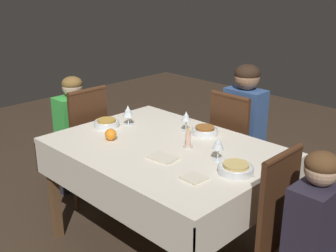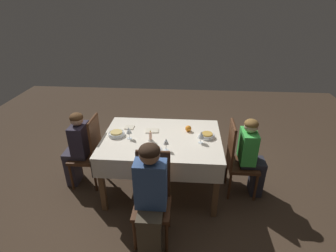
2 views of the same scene
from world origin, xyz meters
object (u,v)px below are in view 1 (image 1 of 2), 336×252
(chair_east, at_px, (84,142))
(napkin_red_folded, at_px, (163,158))
(wine_glass_west, at_px, (218,144))
(bowl_south, at_px, (205,130))
(dining_table, at_px, (165,158))
(napkin_spare_side, at_px, (194,178))
(person_child_green, at_px, (72,131))
(bowl_east, at_px, (107,123))
(person_adult_denim, at_px, (247,128))
(wine_glass_south, at_px, (186,117))
(orange_fruit, at_px, (111,134))
(chair_south, at_px, (235,150))
(candle_centerpiece, at_px, (188,140))
(wine_glass_east, at_px, (128,112))
(chair_west, at_px, (292,242))
(person_child_dark, at_px, (323,247))
(bowl_west, at_px, (236,168))

(chair_east, height_order, napkin_red_folded, chair_east)
(wine_glass_west, bearing_deg, bowl_south, -40.01)
(bowl_south, bearing_deg, dining_table, 81.77)
(wine_glass_west, relative_size, napkin_spare_side, 1.26)
(person_child_green, height_order, bowl_east, person_child_green)
(chair_east, bearing_deg, person_adult_denim, 132.80)
(wine_glass_south, relative_size, orange_fruit, 1.89)
(chair_south, height_order, napkin_red_folded, chair_south)
(chair_south, relative_size, candle_centerpiece, 7.35)
(chair_east, distance_m, napkin_spare_side, 1.42)
(bowl_south, bearing_deg, wine_glass_west, 139.99)
(wine_glass_east, bearing_deg, chair_west, 175.32)
(chair_south, relative_size, wine_glass_west, 6.43)
(chair_west, height_order, orange_fruit, chair_west)
(bowl_south, xyz_separation_m, wine_glass_south, (0.13, 0.05, 0.08))
(person_child_dark, distance_m, orange_fruit, 1.45)
(person_child_green, xyz_separation_m, wine_glass_east, (-0.63, -0.09, 0.30))
(bowl_west, bearing_deg, chair_south, -54.31)
(chair_east, height_order, wine_glass_south, chair_east)
(person_child_dark, distance_m, wine_glass_south, 1.26)
(wine_glass_west, distance_m, napkin_spare_side, 0.30)
(bowl_west, distance_m, candle_centerpiece, 0.44)
(person_child_dark, height_order, napkin_red_folded, person_child_dark)
(chair_east, xyz_separation_m, napkin_red_folded, (-1.08, 0.16, 0.25))
(chair_east, height_order, bowl_west, chair_east)
(person_child_green, xyz_separation_m, candle_centerpiece, (-1.22, -0.08, 0.24))
(bowl_west, bearing_deg, napkin_red_folded, 20.14)
(wine_glass_west, distance_m, orange_fruit, 0.75)
(wine_glass_south, bearing_deg, person_adult_denim, -99.27)
(chair_south, height_order, wine_glass_west, chair_south)
(chair_west, xyz_separation_m, napkin_red_folded, (0.80, 0.13, 0.25))
(dining_table, relative_size, wine_glass_south, 9.72)
(person_child_dark, xyz_separation_m, napkin_spare_side, (0.66, 0.20, 0.20))
(person_child_dark, relative_size, wine_glass_east, 7.05)
(orange_fruit, relative_size, napkin_spare_side, 0.64)
(dining_table, height_order, napkin_red_folded, napkin_red_folded)
(person_child_dark, relative_size, napkin_red_folded, 5.90)
(wine_glass_south, height_order, wine_glass_west, wine_glass_west)
(bowl_east, xyz_separation_m, napkin_spare_side, (-1.00, 0.18, -0.02))
(wine_glass_west, bearing_deg, bowl_east, 6.04)
(wine_glass_east, relative_size, candle_centerpiece, 1.10)
(person_child_green, bearing_deg, napkin_spare_side, 81.67)
(wine_glass_west, height_order, orange_fruit, wine_glass_west)
(wine_glass_south, distance_m, napkin_red_folded, 0.50)
(person_child_dark, distance_m, wine_glass_east, 1.60)
(chair_south, height_order, orange_fruit, chair_south)
(bowl_west, height_order, napkin_spare_side, bowl_west)
(chair_west, height_order, bowl_south, chair_west)
(chair_east, height_order, wine_glass_east, chair_east)
(bowl_west, bearing_deg, person_child_green, -0.16)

